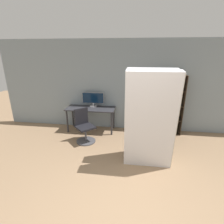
{
  "coord_description": "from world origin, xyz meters",
  "views": [
    {
      "loc": [
        0.21,
        -1.87,
        2.35
      ],
      "look_at": [
        -0.29,
        1.83,
        1.05
      ],
      "focal_mm": 28.0,
      "sensor_mm": 36.0,
      "label": 1
    }
  ],
  "objects_px": {
    "monitor": "(93,99)",
    "mattress_far": "(149,116)",
    "bookshelf": "(163,105)",
    "mattress_near": "(150,122)",
    "office_chair": "(84,129)"
  },
  "relations": [
    {
      "from": "monitor",
      "to": "mattress_far",
      "type": "bearing_deg",
      "value": -42.67
    },
    {
      "from": "bookshelf",
      "to": "mattress_near",
      "type": "height_order",
      "value": "mattress_near"
    },
    {
      "from": "office_chair",
      "to": "mattress_near",
      "type": "bearing_deg",
      "value": -28.62
    },
    {
      "from": "office_chair",
      "to": "mattress_near",
      "type": "xyz_separation_m",
      "value": [
        1.65,
        -0.9,
        0.66
      ]
    },
    {
      "from": "bookshelf",
      "to": "mattress_near",
      "type": "bearing_deg",
      "value": -106.08
    },
    {
      "from": "mattress_near",
      "to": "mattress_far",
      "type": "distance_m",
      "value": 0.32
    },
    {
      "from": "bookshelf",
      "to": "mattress_far",
      "type": "distance_m",
      "value": 1.56
    },
    {
      "from": "monitor",
      "to": "mattress_near",
      "type": "distance_m",
      "value": 2.4
    },
    {
      "from": "office_chair",
      "to": "bookshelf",
      "type": "relative_size",
      "value": 0.52
    },
    {
      "from": "office_chair",
      "to": "bookshelf",
      "type": "distance_m",
      "value": 2.38
    },
    {
      "from": "monitor",
      "to": "mattress_far",
      "type": "relative_size",
      "value": 0.33
    },
    {
      "from": "bookshelf",
      "to": "mattress_far",
      "type": "height_order",
      "value": "mattress_far"
    },
    {
      "from": "bookshelf",
      "to": "monitor",
      "type": "bearing_deg",
      "value": 179.76
    },
    {
      "from": "office_chair",
      "to": "mattress_far",
      "type": "bearing_deg",
      "value": -19.5
    },
    {
      "from": "monitor",
      "to": "mattress_near",
      "type": "height_order",
      "value": "mattress_near"
    }
  ]
}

